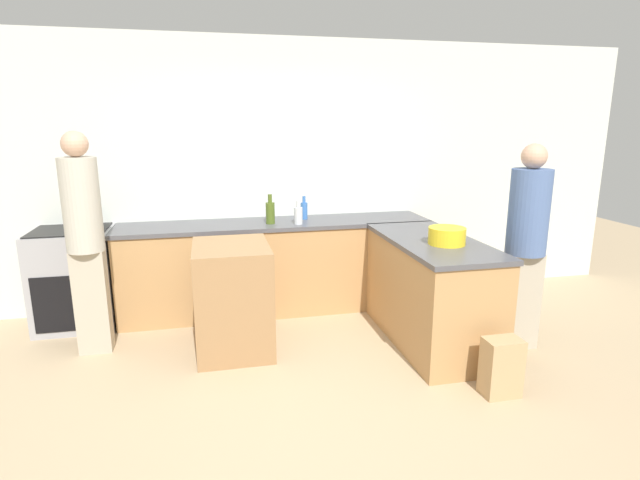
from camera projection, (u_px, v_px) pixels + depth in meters
ground_plane at (313, 398)px, 3.48m from camera, size 14.00×14.00×0.00m
wall_back at (271, 174)px, 5.15m from camera, size 8.00×0.06×2.70m
counter_back at (277, 266)px, 5.05m from camera, size 3.07×0.62×0.91m
counter_peninsula at (430, 290)px, 4.31m from camera, size 0.69×1.52×0.91m
range_oven at (75, 278)px, 4.64m from camera, size 0.70×0.60×0.93m
island_table at (233, 298)px, 4.15m from camera, size 0.61×0.75×0.91m
mixing_bowl at (447, 236)px, 4.03m from camera, size 0.30×0.30×0.14m
vinegar_bottle_clear at (298, 215)px, 4.81m from camera, size 0.08×0.08×0.23m
olive_oil_bottle at (270, 212)px, 4.83m from camera, size 0.09×0.09×0.29m
water_bottle_blue at (304, 210)px, 5.05m from camera, size 0.07×0.07×0.23m
person_by_range at (85, 234)px, 3.97m from camera, size 0.29×0.29×1.82m
person_at_peninsula at (526, 240)px, 4.08m from camera, size 0.32×0.32×1.72m
paper_bag at (501, 367)px, 3.49m from camera, size 0.26×0.18×0.42m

